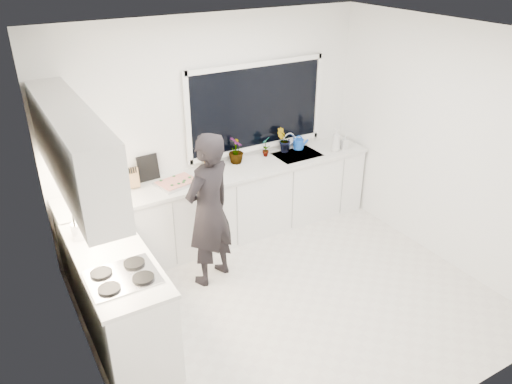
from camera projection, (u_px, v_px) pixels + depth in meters
floor at (290, 300)px, 5.28m from camera, size 4.00×3.50×0.02m
wall_back at (212, 130)px, 6.02m from camera, size 4.00×0.02×2.70m
wall_left at (74, 245)px, 3.76m from camera, size 0.02×3.50×2.70m
wall_right at (443, 145)px, 5.57m from camera, size 0.02×3.50×2.70m
ceiling at (300, 35)px, 4.05m from camera, size 4.00×3.50×0.02m
window at (256, 107)px, 6.17m from camera, size 1.80×0.02×1.00m
base_cabinets_back at (226, 207)px, 6.19m from camera, size 3.92×0.58×0.88m
base_cabinets_left at (120, 300)px, 4.59m from camera, size 0.58×1.60×0.88m
countertop_back at (225, 173)px, 5.98m from camera, size 3.94×0.62×0.04m
countertop_left at (113, 258)px, 4.39m from camera, size 0.62×1.60×0.04m
upper_cabinets at (72, 147)px, 4.17m from camera, size 0.34×2.10×0.70m
sink at (297, 158)px, 6.47m from camera, size 0.58×0.42×0.14m
faucet at (289, 142)px, 6.55m from camera, size 0.03×0.03×0.22m
stovetop at (122, 276)px, 4.09m from camera, size 0.56×0.48×0.03m
person at (209, 210)px, 5.24m from camera, size 0.74×0.62×1.72m
pizza_tray at (177, 183)px, 5.66m from camera, size 0.51×0.42×0.03m
pizza at (177, 181)px, 5.66m from camera, size 0.46×0.37×0.01m
watering_can at (298, 144)px, 6.60m from camera, size 0.18×0.18×0.13m
paper_towel_roll at (81, 190)px, 5.25m from camera, size 0.13×0.13×0.26m
knife_block at (133, 178)px, 5.55m from camera, size 0.15×0.12×0.22m
utensil_crock at (79, 231)px, 4.61m from camera, size 0.17×0.17×0.16m
picture_frame_large at (105, 178)px, 5.49m from camera, size 0.22×0.06×0.28m
picture_frame_small at (148, 168)px, 5.71m from camera, size 0.25×0.03×0.30m
herb_plants at (240, 151)px, 6.16m from camera, size 1.33×0.31×0.33m
soap_bottles at (338, 140)px, 6.51m from camera, size 0.28×0.17×0.31m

